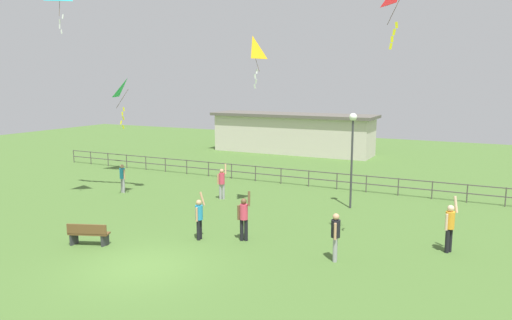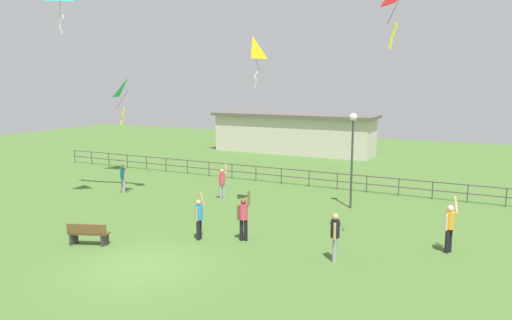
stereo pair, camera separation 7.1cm
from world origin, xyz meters
name	(u,v)px [view 1 (the left image)]	position (x,y,z in m)	size (l,w,h in m)	color
ground_plane	(141,267)	(0.00, 0.00, 0.00)	(80.00, 80.00, 0.00)	#476B2D
lamppost	(352,140)	(4.11, 10.38, 3.30)	(0.36, 0.36, 4.56)	#38383D
park_bench	(88,234)	(-3.11, 0.79, 0.46)	(1.55, 0.91, 0.85)	brown
person_0	(336,234)	(5.53, 3.37, 0.96)	(0.31, 0.49, 1.66)	#99999E
person_1	(222,181)	(-2.30, 9.14, 0.94)	(0.50, 0.32, 1.86)	#99999E
person_2	(199,216)	(0.19, 3.21, 0.93)	(0.29, 0.49, 1.84)	black
person_3	(244,216)	(1.78, 3.86, 0.98)	(0.52, 0.31, 1.95)	black
person_4	(450,225)	(8.89, 5.99, 1.02)	(0.42, 0.49, 2.03)	black
person_5	(122,176)	(-7.92, 8.02, 0.90)	(0.46, 0.29, 1.56)	#99999E
kite_0	(128,91)	(-6.27, 6.86, 5.55)	(1.09, 1.19, 2.43)	#1EB759
kite_3	(253,50)	(0.22, 7.70, 7.37)	(0.76, 0.83, 2.28)	yellow
waterfront_railing	(293,174)	(-0.31, 14.00, 0.63)	(36.06, 0.06, 0.95)	#4C4742
pavilion_building	(292,133)	(-5.28, 26.00, 1.69)	(14.03, 3.82, 3.33)	beige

